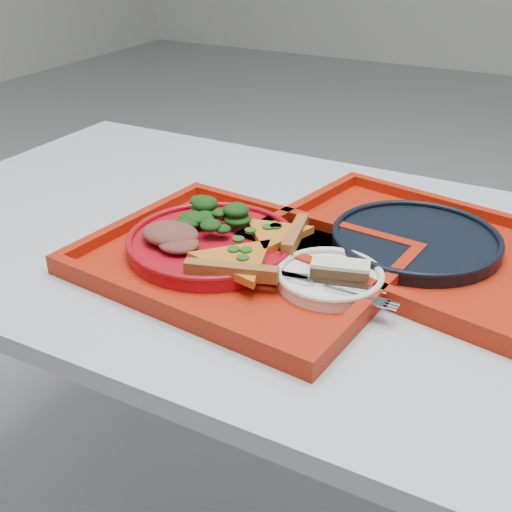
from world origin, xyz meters
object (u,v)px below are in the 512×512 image
tray_main (240,264)px  tray_far (415,249)px  dessert_bar (340,269)px  dinner_plate (212,245)px  navy_plate (416,241)px

tray_main → tray_far: size_ratio=1.00×
tray_far → dessert_bar: dessert_bar is taller
tray_main → dinner_plate: size_ratio=1.73×
tray_main → tray_far: 0.28m
navy_plate → dessert_bar: dessert_bar is taller
tray_main → dessert_bar: bearing=7.4°
dinner_plate → dessert_bar: size_ratio=3.02×
tray_main → dinner_plate: 0.06m
tray_main → dessert_bar: size_ratio=5.22×
tray_far → navy_plate: navy_plate is taller
tray_main → navy_plate: 0.28m
dinner_plate → navy_plate: size_ratio=1.00×
tray_far → dinner_plate: 0.32m
dessert_bar → tray_far: bearing=53.8°
tray_far → dessert_bar: size_ratio=5.22×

